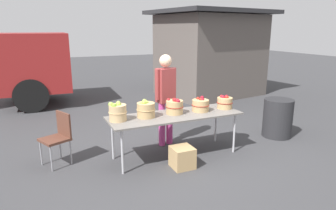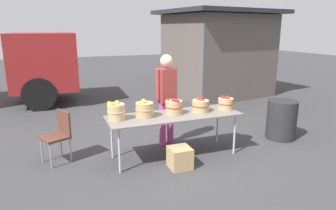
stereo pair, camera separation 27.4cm
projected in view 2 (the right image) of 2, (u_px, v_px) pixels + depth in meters
ground_plane at (174, 155)px, 5.32m from camera, size 40.00×40.00×0.00m
market_table at (174, 117)px, 5.15m from camera, size 2.30×0.76×0.75m
apple_basket_green_0 at (116, 111)px, 4.82m from camera, size 0.30×0.30×0.31m
apple_basket_green_1 at (145, 109)px, 4.99m from camera, size 0.32×0.32×0.29m
apple_basket_red_0 at (174, 107)px, 5.17m from camera, size 0.31×0.31×0.28m
apple_basket_red_1 at (201, 105)px, 5.31m from camera, size 0.32×0.32×0.25m
apple_basket_red_2 at (226, 103)px, 5.47m from camera, size 0.30×0.30×0.26m
vendor_adult at (166, 93)px, 5.60m from camera, size 0.45×0.28×1.72m
food_kiosk at (218, 53)px, 9.94m from camera, size 3.91×3.41×2.74m
folding_chair at (59, 132)px, 4.99m from camera, size 0.53×0.53×0.86m
trash_barrel at (281, 120)px, 6.08m from camera, size 0.59×0.59×0.78m
produce_crate at (180, 158)px, 4.82m from camera, size 0.34×0.34×0.34m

